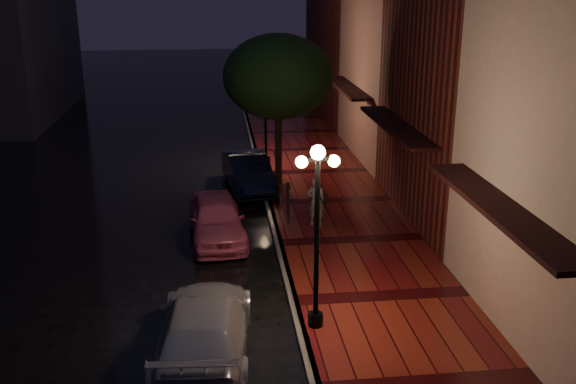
# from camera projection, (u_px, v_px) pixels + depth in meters

# --- Properties ---
(ground) EXTENTS (120.00, 120.00, 0.00)m
(ground) POSITION_uv_depth(u_px,v_px,m) (279.00, 247.00, 19.66)
(ground) COLOR black
(ground) RESTS_ON ground
(sidewalk) EXTENTS (4.50, 60.00, 0.15)m
(sidewalk) POSITION_uv_depth(u_px,v_px,m) (351.00, 242.00, 19.88)
(sidewalk) COLOR #490D0F
(sidewalk) RESTS_ON ground
(curb) EXTENTS (0.25, 60.00, 0.15)m
(curb) POSITION_uv_depth(u_px,v_px,m) (279.00, 245.00, 19.63)
(curb) COLOR #595451
(curb) RESTS_ON ground
(storefront_mid) EXTENTS (5.00, 8.00, 11.00)m
(storefront_mid) POSITION_uv_depth(u_px,v_px,m) (489.00, 55.00, 20.57)
(storefront_mid) COLOR #511914
(storefront_mid) RESTS_ON ground
(storefront_far) EXTENTS (5.00, 8.00, 9.00)m
(storefront_far) POSITION_uv_depth(u_px,v_px,m) (413.00, 58.00, 28.43)
(storefront_far) COLOR #8C5951
(storefront_far) RESTS_ON ground
(storefront_extra) EXTENTS (5.00, 12.00, 10.00)m
(storefront_extra) POSITION_uv_depth(u_px,v_px,m) (363.00, 30.00, 37.71)
(storefront_extra) COLOR #511914
(storefront_extra) RESTS_ON ground
(streetlamp_near) EXTENTS (0.96, 0.36, 4.31)m
(streetlamp_near) POSITION_uv_depth(u_px,v_px,m) (317.00, 227.00, 14.16)
(streetlamp_near) COLOR black
(streetlamp_near) RESTS_ON sidewalk
(streetlamp_far) EXTENTS (0.96, 0.36, 4.31)m
(streetlamp_far) POSITION_uv_depth(u_px,v_px,m) (266.00, 108.00, 27.37)
(streetlamp_far) COLOR black
(streetlamp_far) RESTS_ON sidewalk
(street_tree) EXTENTS (4.16, 4.16, 5.80)m
(street_tree) POSITION_uv_depth(u_px,v_px,m) (278.00, 79.00, 24.04)
(street_tree) COLOR black
(street_tree) RESTS_ON sidewalk
(pink_car) EXTENTS (1.97, 4.22, 1.40)m
(pink_car) POSITION_uv_depth(u_px,v_px,m) (216.00, 219.00, 20.00)
(pink_car) COLOR #C04F70
(pink_car) RESTS_ON ground
(navy_car) EXTENTS (2.07, 4.45, 1.41)m
(navy_car) POSITION_uv_depth(u_px,v_px,m) (248.00, 172.00, 24.89)
(navy_car) COLOR black
(navy_car) RESTS_ON ground
(silver_car) EXTENTS (2.31, 4.98, 1.41)m
(silver_car) POSITION_uv_depth(u_px,v_px,m) (204.00, 329.00, 13.70)
(silver_car) COLOR #AAA9B0
(silver_car) RESTS_ON ground
(woman_with_umbrella) EXTENTS (0.94, 0.96, 2.27)m
(woman_with_umbrella) POSITION_uv_depth(u_px,v_px,m) (316.00, 181.00, 20.55)
(woman_with_umbrella) COLOR silver
(woman_with_umbrella) RESTS_ON sidewalk
(parking_meter) EXTENTS (0.15, 0.14, 1.40)m
(parking_meter) POSITION_uv_depth(u_px,v_px,m) (288.00, 199.00, 20.93)
(parking_meter) COLOR black
(parking_meter) RESTS_ON sidewalk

